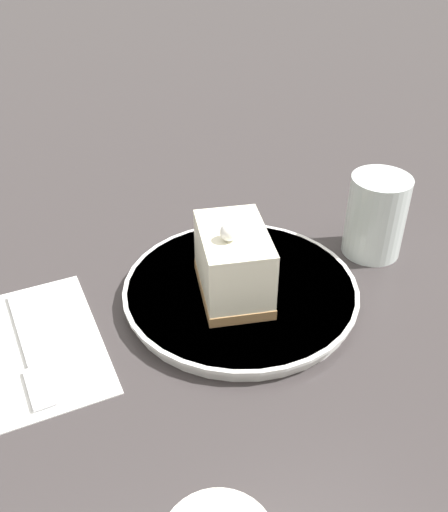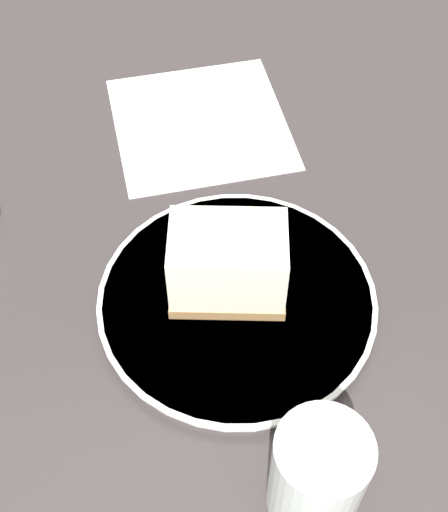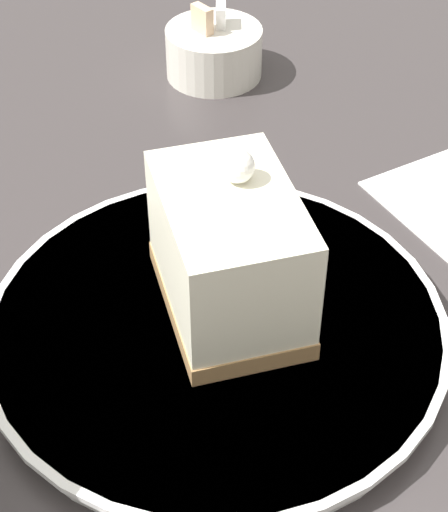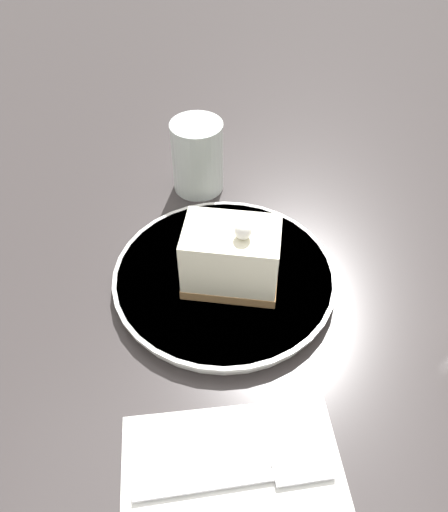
{
  "view_description": "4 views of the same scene",
  "coord_description": "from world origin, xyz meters",
  "px_view_note": "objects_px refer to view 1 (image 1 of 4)",
  "views": [
    {
      "loc": [
        0.15,
        0.48,
        0.42
      ],
      "look_at": [
        -0.01,
        -0.01,
        0.05
      ],
      "focal_mm": 40.0,
      "sensor_mm": 36.0,
      "label": 1
    },
    {
      "loc": [
        -0.4,
        0.06,
        0.58
      ],
      "look_at": [
        -0.0,
        0.02,
        0.06
      ],
      "focal_mm": 50.0,
      "sensor_mm": 36.0,
      "label": 2
    },
    {
      "loc": [
        -0.15,
        -0.31,
        0.37
      ],
      "look_at": [
        -0.01,
        0.01,
        0.06
      ],
      "focal_mm": 60.0,
      "sensor_mm": 36.0,
      "label": 3
    },
    {
      "loc": [
        0.38,
        0.01,
        0.46
      ],
      "look_at": [
        -0.02,
        0.0,
        0.05
      ],
      "focal_mm": 35.0,
      "sensor_mm": 36.0,
      "label": 4
    }
  ],
  "objects_px": {
    "cake_slice": "(233,263)",
    "fork": "(30,355)",
    "drinking_glass": "(376,216)",
    "plate": "(241,291)"
  },
  "relations": [
    {
      "from": "cake_slice",
      "to": "fork",
      "type": "xyz_separation_m",
      "value": [
        0.22,
        0.02,
        -0.05
      ]
    },
    {
      "from": "cake_slice",
      "to": "fork",
      "type": "relative_size",
      "value": 0.65
    },
    {
      "from": "cake_slice",
      "to": "drinking_glass",
      "type": "relative_size",
      "value": 1.11
    },
    {
      "from": "fork",
      "to": "drinking_glass",
      "type": "distance_m",
      "value": 0.43
    },
    {
      "from": "plate",
      "to": "drinking_glass",
      "type": "xyz_separation_m",
      "value": [
        -0.19,
        -0.04,
        0.04
      ]
    },
    {
      "from": "plate",
      "to": "fork",
      "type": "bearing_deg",
      "value": 6.38
    },
    {
      "from": "plate",
      "to": "fork",
      "type": "distance_m",
      "value": 0.24
    },
    {
      "from": "plate",
      "to": "cake_slice",
      "type": "xyz_separation_m",
      "value": [
        0.01,
        0.01,
        0.05
      ]
    },
    {
      "from": "fork",
      "to": "drinking_glass",
      "type": "xyz_separation_m",
      "value": [
        -0.42,
        -0.06,
        0.05
      ]
    },
    {
      "from": "plate",
      "to": "cake_slice",
      "type": "relative_size",
      "value": 2.3
    }
  ]
}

